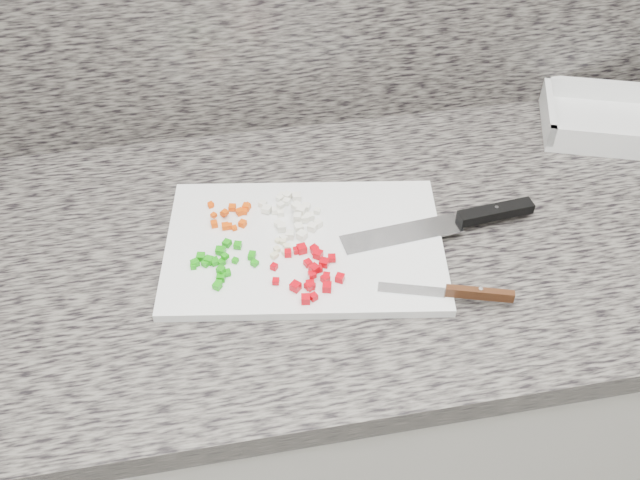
{
  "coord_description": "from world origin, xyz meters",
  "views": [
    {
      "loc": [
        -0.17,
        0.68,
        1.66
      ],
      "look_at": [
        -0.03,
        1.4,
        0.93
      ],
      "focal_mm": 40.0,
      "sensor_mm": 36.0,
      "label": 1
    }
  ],
  "objects": [
    {
      "name": "paring_knife",
      "position": [
        0.14,
        1.28,
        0.92
      ],
      "size": [
        0.18,
        0.07,
        0.02
      ],
      "rotation": [
        0.0,
        0.0,
        -0.31
      ],
      "color": "white",
      "rests_on": "cutting_board"
    },
    {
      "name": "garlic_pile",
      "position": [
        -0.09,
        1.41,
        0.92
      ],
      "size": [
        0.05,
        0.04,
        0.01
      ],
      "color": "#F1EABA",
      "rests_on": "cutting_board"
    },
    {
      "name": "carrot_pile",
      "position": [
        -0.15,
        1.5,
        0.92
      ],
      "size": [
        0.07,
        0.07,
        0.01
      ],
      "color": "#E84905",
      "rests_on": "cutting_board"
    },
    {
      "name": "red_pepper_pile",
      "position": [
        -0.05,
        1.36,
        0.92
      ],
      "size": [
        0.1,
        0.11,
        0.02
      ],
      "color": "#C5020E",
      "rests_on": "cutting_board"
    },
    {
      "name": "green_pepper_pile",
      "position": [
        -0.18,
        1.4,
        0.92
      ],
      "size": [
        0.1,
        0.1,
        0.02
      ],
      "color": "#179C0E",
      "rests_on": "cutting_board"
    },
    {
      "name": "onion_pile",
      "position": [
        -0.06,
        1.48,
        0.92
      ],
      "size": [
        0.09,
        0.11,
        0.02
      ],
      "color": "white",
      "rests_on": "cutting_board"
    },
    {
      "name": "cutting_board",
      "position": [
        -0.05,
        1.42,
        0.91
      ],
      "size": [
        0.45,
        0.34,
        0.01
      ],
      "primitive_type": "cube",
      "rotation": [
        0.0,
        0.0,
        -0.16
      ],
      "color": "white",
      "rests_on": "countertop"
    },
    {
      "name": "cabinet",
      "position": [
        0.0,
        1.44,
        0.43
      ],
      "size": [
        3.92,
        0.62,
        0.86
      ],
      "primitive_type": "cube",
      "color": "silver",
      "rests_on": "ground"
    },
    {
      "name": "chef_knife",
      "position": [
        0.19,
        1.42,
        0.92
      ],
      "size": [
        0.31,
        0.06,
        0.02
      ],
      "rotation": [
        0.0,
        0.0,
        0.1
      ],
      "color": "white",
      "rests_on": "cutting_board"
    },
    {
      "name": "tray",
      "position": [
        0.53,
        1.62,
        0.92
      ],
      "size": [
        0.28,
        0.24,
        0.05
      ],
      "rotation": [
        0.0,
        0.0,
        -0.34
      ],
      "color": "white",
      "rests_on": "countertop"
    },
    {
      "name": "countertop",
      "position": [
        0.0,
        1.44,
        0.88
      ],
      "size": [
        3.96,
        0.64,
        0.04
      ],
      "primitive_type": "cube",
      "color": "#645F58",
      "rests_on": "cabinet"
    }
  ]
}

